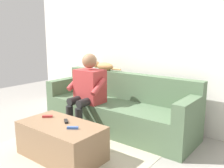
# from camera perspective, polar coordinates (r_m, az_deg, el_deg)

# --- Properties ---
(ground_plane) EXTENTS (8.00, 8.00, 0.00)m
(ground_plane) POSITION_cam_1_polar(r_m,az_deg,el_deg) (3.19, -6.39, -14.00)
(ground_plane) COLOR gray
(back_wall) EXTENTS (4.44, 0.06, 2.55)m
(back_wall) POSITION_cam_1_polar(r_m,az_deg,el_deg) (3.85, 6.11, 10.06)
(back_wall) COLOR silver
(back_wall) RESTS_ON ground
(couch) EXTENTS (2.28, 0.71, 0.80)m
(couch) POSITION_cam_1_polar(r_m,az_deg,el_deg) (3.60, 1.52, -6.07)
(couch) COLOR #516B4C
(couch) RESTS_ON ground
(coffee_table) EXTENTS (0.97, 0.53, 0.39)m
(coffee_table) POSITION_cam_1_polar(r_m,az_deg,el_deg) (2.88, -11.70, -12.77)
(coffee_table) COLOR #8C6B4C
(coffee_table) RESTS_ON ground
(person_solo_seated) EXTENTS (0.54, 0.52, 1.11)m
(person_solo_seated) POSITION_cam_1_polar(r_m,az_deg,el_deg) (3.48, -5.71, -0.92)
(person_solo_seated) COLOR #B23838
(person_solo_seated) RESTS_ON ground
(cat_on_backrest) EXTENTS (0.54, 0.14, 0.14)m
(cat_on_backrest) POSITION_cam_1_polar(r_m,az_deg,el_deg) (3.94, -1.96, 4.18)
(cat_on_backrest) COLOR #B7844C
(cat_on_backrest) RESTS_ON couch
(remote_blue) EXTENTS (0.12, 0.09, 0.02)m
(remote_blue) POSITION_cam_1_polar(r_m,az_deg,el_deg) (2.64, -9.16, -10.04)
(remote_blue) COLOR #3860B7
(remote_blue) RESTS_ON coffee_table
(remote_black) EXTENTS (0.12, 0.10, 0.02)m
(remote_black) POSITION_cam_1_polar(r_m,az_deg,el_deg) (2.85, -10.64, -8.50)
(remote_black) COLOR black
(remote_black) RESTS_ON coffee_table
(remote_red) EXTENTS (0.11, 0.11, 0.03)m
(remote_red) POSITION_cam_1_polar(r_m,az_deg,el_deg) (3.05, -14.80, -7.30)
(remote_red) COLOR #B73333
(remote_red) RESTS_ON coffee_table
(floor_rug) EXTENTS (1.80, 1.70, 0.01)m
(floor_rug) POSITION_cam_1_polar(r_m,az_deg,el_deg) (3.04, -9.68, -15.38)
(floor_rug) COLOR #B7AD93
(floor_rug) RESTS_ON ground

